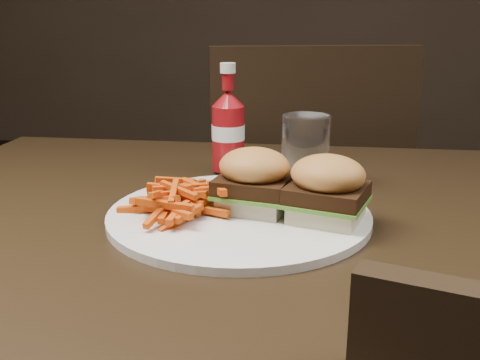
# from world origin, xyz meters

# --- Properties ---
(dining_table) EXTENTS (1.20, 0.80, 0.04)m
(dining_table) POSITION_xyz_m (0.00, 0.00, 0.73)
(dining_table) COLOR black
(dining_table) RESTS_ON ground
(chair_far) EXTENTS (0.57, 0.57, 0.05)m
(chair_far) POSITION_xyz_m (-0.02, 0.71, 0.43)
(chair_far) COLOR black
(chair_far) RESTS_ON ground
(plate) EXTENTS (0.34, 0.34, 0.01)m
(plate) POSITION_xyz_m (-0.06, -0.04, 0.76)
(plate) COLOR white
(plate) RESTS_ON dining_table
(sandwich_half_a) EXTENTS (0.10, 0.09, 0.02)m
(sandwich_half_a) POSITION_xyz_m (-0.04, -0.03, 0.77)
(sandwich_half_a) COLOR beige
(sandwich_half_a) RESTS_ON plate
(sandwich_half_b) EXTENTS (0.10, 0.10, 0.02)m
(sandwich_half_b) POSITION_xyz_m (0.05, -0.05, 0.77)
(sandwich_half_b) COLOR beige
(sandwich_half_b) RESTS_ON plate
(fries_pile) EXTENTS (0.12, 0.12, 0.04)m
(fries_pile) POSITION_xyz_m (-0.14, -0.05, 0.78)
(fries_pile) COLOR red
(fries_pile) RESTS_ON plate
(ketchup_bottle) EXTENTS (0.07, 0.07, 0.11)m
(ketchup_bottle) POSITION_xyz_m (-0.11, 0.17, 0.81)
(ketchup_bottle) COLOR maroon
(ketchup_bottle) RESTS_ON dining_table
(tumbler) EXTENTS (0.08, 0.08, 0.11)m
(tumbler) POSITION_xyz_m (0.02, 0.11, 0.81)
(tumbler) COLOR white
(tumbler) RESTS_ON dining_table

